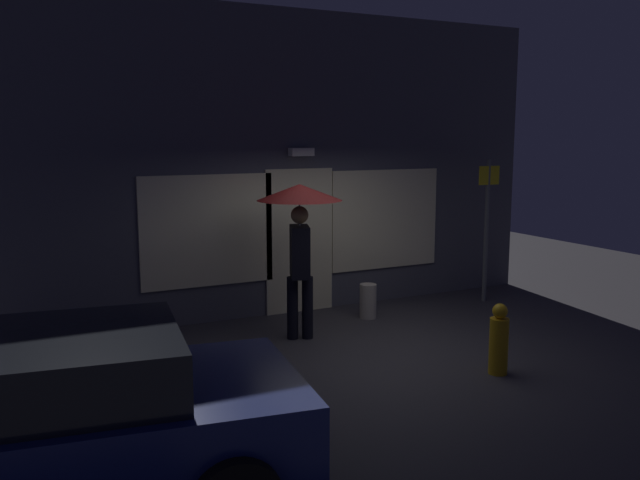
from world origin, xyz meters
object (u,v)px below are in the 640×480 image
person_with_umbrella (300,216)px  street_sign_post (487,222)px  sidewalk_bollard (368,301)px  fire_hydrant (499,341)px  parked_car (16,426)px

person_with_umbrella → street_sign_post: bearing=-61.4°
person_with_umbrella → sidewalk_bollard: bearing=-50.4°
person_with_umbrella → street_sign_post: size_ratio=0.90×
fire_hydrant → parked_car: bearing=-171.4°
fire_hydrant → street_sign_post: bearing=52.2°
parked_car → sidewalk_bollard: size_ratio=8.26×
sidewalk_bollard → fire_hydrant: fire_hydrant is taller
parked_car → fire_hydrant: parked_car is taller
person_with_umbrella → parked_car: size_ratio=0.49×
parked_car → sidewalk_bollard: 6.06m
street_sign_post → fire_hydrant: 3.62m
sidewalk_bollard → fire_hydrant: size_ratio=0.63×
street_sign_post → person_with_umbrella: bearing=-171.9°
person_with_umbrella → parked_car: bearing=150.3°
person_with_umbrella → fire_hydrant: 2.96m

